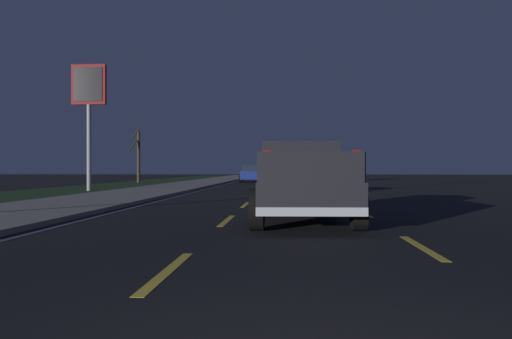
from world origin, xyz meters
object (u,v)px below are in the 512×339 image
at_px(pickup_truck, 301,182).
at_px(gas_price_sign, 89,96).
at_px(sedan_tan, 291,178).
at_px(bare_tree_far, 138,155).
at_px(sedan_blue, 252,173).

height_order(pickup_truck, gas_price_sign, gas_price_sign).
distance_m(pickup_truck, gas_price_sign, 18.82).
bearing_deg(gas_price_sign, sedan_tan, -102.58).
bearing_deg(pickup_truck, bare_tree_far, 23.81).
distance_m(gas_price_sign, bare_tree_far, 15.89).
xyz_separation_m(sedan_tan, gas_price_sign, (2.47, 11.06, 4.42)).
relative_size(pickup_truck, sedan_blue, 1.24).
relative_size(pickup_truck, bare_tree_far, 1.15).
relative_size(pickup_truck, gas_price_sign, 0.79).
relative_size(sedan_blue, bare_tree_far, 0.93).
bearing_deg(sedan_tan, gas_price_sign, 77.42).
bearing_deg(pickup_truck, gas_price_sign, 37.68).
xyz_separation_m(pickup_truck, sedan_tan, (12.03, 0.14, -0.13)).
bearing_deg(sedan_tan, pickup_truck, -179.33).
distance_m(sedan_tan, bare_tree_far, 22.29).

